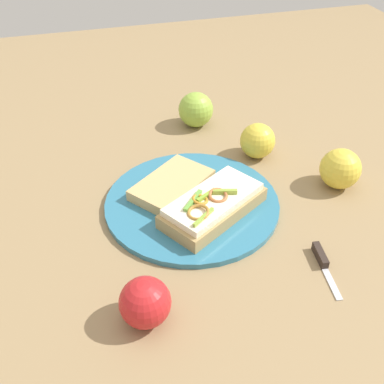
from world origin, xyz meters
The scene contains 9 objects.
ground_plane centered at (0.00, 0.00, 0.00)m, with size 2.00×2.00×0.00m, color #907650.
plate centered at (0.00, 0.00, 0.01)m, with size 0.31×0.31×0.01m, color teal.
sandwich centered at (-0.04, -0.02, 0.03)m, with size 0.17×0.21×0.05m.
bread_slice_side centered at (0.04, 0.03, 0.02)m, with size 0.15×0.09×0.02m, color tan.
apple_0 centered at (0.28, -0.09, 0.04)m, with size 0.08×0.08×0.08m, color #90B73D.
apple_1 centered at (-0.22, 0.13, 0.04)m, with size 0.07×0.07×0.07m, color red.
apple_2 centered at (0.12, -0.17, 0.04)m, with size 0.07×0.07×0.07m, color gold.
apple_3 centered at (-0.02, -0.28, 0.04)m, with size 0.08×0.08×0.08m, color gold.
knife centered at (-0.19, -0.16, 0.01)m, with size 0.11×0.03×0.02m.
Camera 1 is at (-0.62, 0.18, 0.53)m, focal length 43.52 mm.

